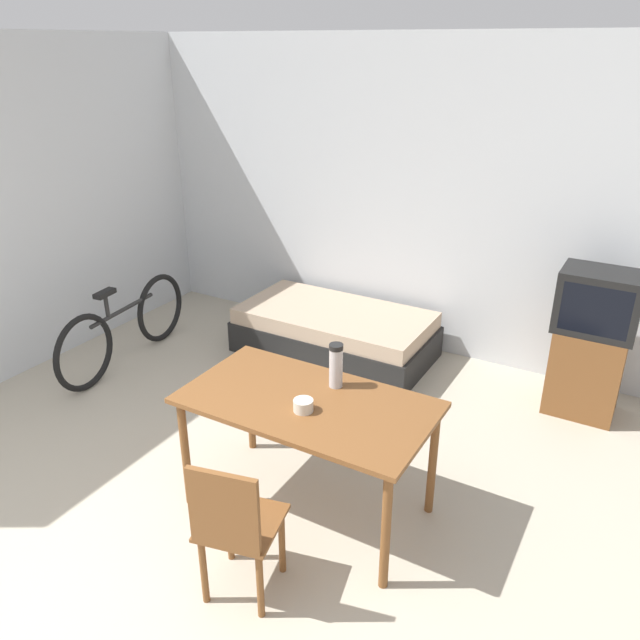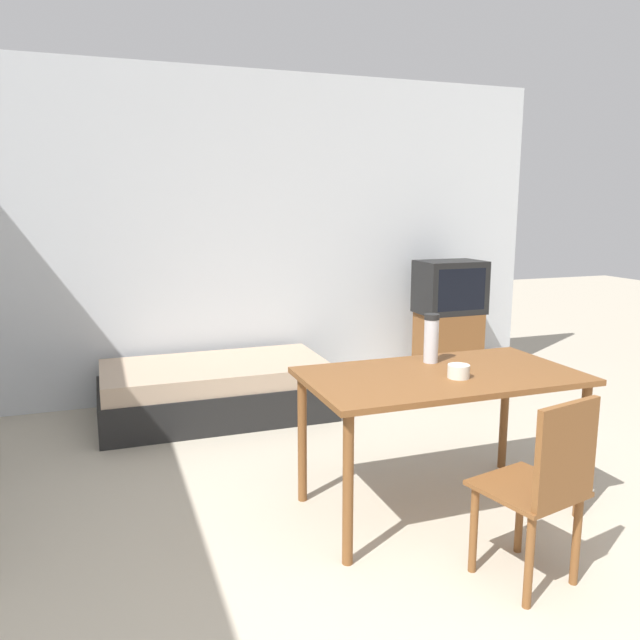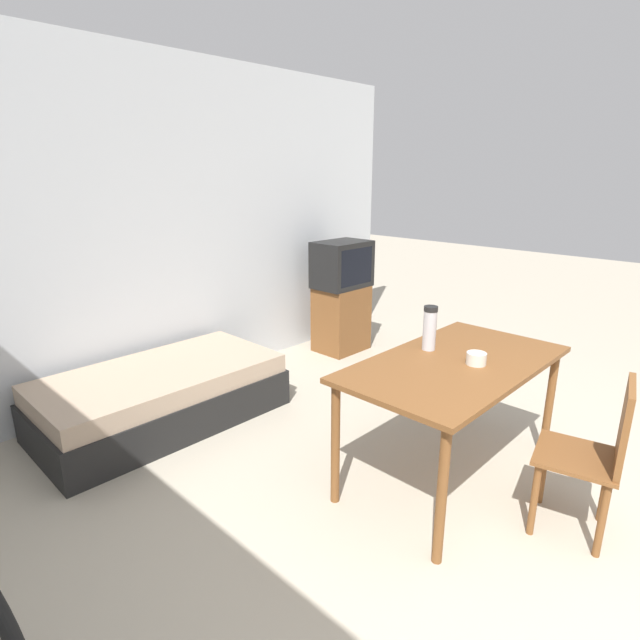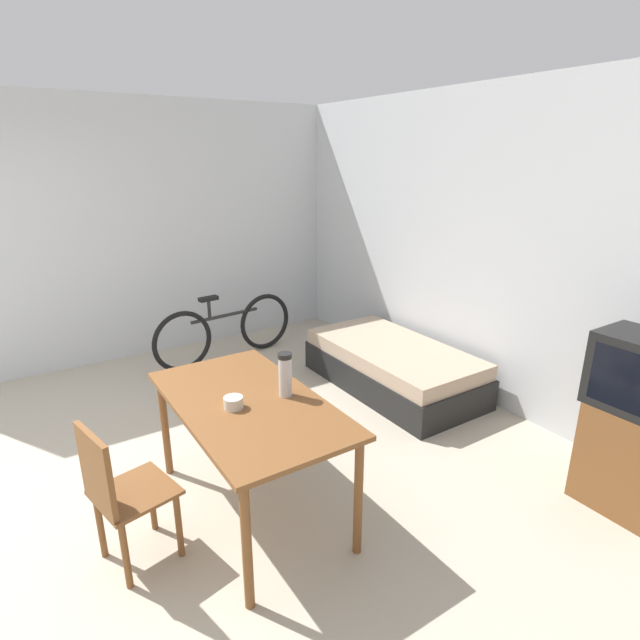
{
  "view_description": "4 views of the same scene",
  "coord_description": "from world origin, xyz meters",
  "px_view_note": "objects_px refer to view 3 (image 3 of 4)",
  "views": [
    {
      "loc": [
        2.21,
        -1.12,
        2.62
      ],
      "look_at": [
        0.37,
        2.08,
        0.96
      ],
      "focal_mm": 35.0,
      "sensor_mm": 36.0,
      "label": 1
    },
    {
      "loc": [
        -1.02,
        -1.27,
        1.63
      ],
      "look_at": [
        0.18,
        2.09,
        0.96
      ],
      "focal_mm": 35.0,
      "sensor_mm": 36.0,
      "label": 2
    },
    {
      "loc": [
        -1.83,
        0.17,
        1.8
      ],
      "look_at": [
        0.39,
        2.32,
        0.88
      ],
      "focal_mm": 28.0,
      "sensor_mm": 36.0,
      "label": 3
    },
    {
      "loc": [
        3.08,
        0.4,
        2.14
      ],
      "look_at": [
        0.24,
        2.24,
        1.01
      ],
      "focal_mm": 28.0,
      "sensor_mm": 36.0,
      "label": 4
    }
  ],
  "objects_px": {
    "tv": "(342,296)",
    "daybed": "(162,396)",
    "thermos_flask": "(430,326)",
    "mate_bowl": "(476,359)",
    "dining_table": "(455,374)",
    "wooden_chair": "(597,451)"
  },
  "relations": [
    {
      "from": "tv",
      "to": "daybed",
      "type": "bearing_deg",
      "value": -177.39
    },
    {
      "from": "daybed",
      "to": "thermos_flask",
      "type": "bearing_deg",
      "value": -61.3
    },
    {
      "from": "thermos_flask",
      "to": "mate_bowl",
      "type": "height_order",
      "value": "thermos_flask"
    },
    {
      "from": "tv",
      "to": "thermos_flask",
      "type": "bearing_deg",
      "value": -123.97
    },
    {
      "from": "dining_table",
      "to": "tv",
      "type": "bearing_deg",
      "value": 57.79
    },
    {
      "from": "dining_table",
      "to": "thermos_flask",
      "type": "relative_size",
      "value": 5.25
    },
    {
      "from": "daybed",
      "to": "tv",
      "type": "relative_size",
      "value": 1.53
    },
    {
      "from": "wooden_chair",
      "to": "thermos_flask",
      "type": "height_order",
      "value": "thermos_flask"
    },
    {
      "from": "tv",
      "to": "wooden_chair",
      "type": "bearing_deg",
      "value": -113.58
    },
    {
      "from": "tv",
      "to": "thermos_flask",
      "type": "distance_m",
      "value": 2.15
    },
    {
      "from": "daybed",
      "to": "mate_bowl",
      "type": "relative_size",
      "value": 15.59
    },
    {
      "from": "wooden_chair",
      "to": "mate_bowl",
      "type": "xyz_separation_m",
      "value": [
        -0.01,
        0.67,
        0.31
      ]
    },
    {
      "from": "dining_table",
      "to": "mate_bowl",
      "type": "bearing_deg",
      "value": -70.14
    },
    {
      "from": "wooden_chair",
      "to": "thermos_flask",
      "type": "bearing_deg",
      "value": 89.16
    },
    {
      "from": "wooden_chair",
      "to": "mate_bowl",
      "type": "distance_m",
      "value": 0.74
    },
    {
      "from": "tv",
      "to": "dining_table",
      "type": "xyz_separation_m",
      "value": [
        -1.25,
        -1.99,
        0.09
      ]
    },
    {
      "from": "tv",
      "to": "dining_table",
      "type": "bearing_deg",
      "value": -122.21
    },
    {
      "from": "daybed",
      "to": "dining_table",
      "type": "height_order",
      "value": "dining_table"
    },
    {
      "from": "daybed",
      "to": "mate_bowl",
      "type": "height_order",
      "value": "mate_bowl"
    },
    {
      "from": "tv",
      "to": "thermos_flask",
      "type": "height_order",
      "value": "tv"
    },
    {
      "from": "wooden_chair",
      "to": "mate_bowl",
      "type": "bearing_deg",
      "value": 90.87
    },
    {
      "from": "daybed",
      "to": "thermos_flask",
      "type": "height_order",
      "value": "thermos_flask"
    }
  ]
}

